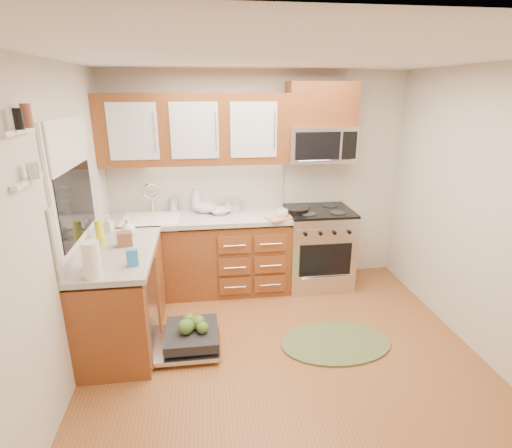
{
  "coord_description": "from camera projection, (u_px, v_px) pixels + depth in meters",
  "views": [
    {
      "loc": [
        -0.65,
        -2.91,
        2.28
      ],
      "look_at": [
        -0.15,
        0.85,
        1.0
      ],
      "focal_mm": 28.0,
      "sensor_mm": 36.0,
      "label": 1
    }
  ],
  "objects": [
    {
      "name": "wall_front",
      "position": [
        387.0,
        379.0,
        1.5
      ],
      "size": [
        3.5,
        0.04,
        2.5
      ],
      "primitive_type": "cube",
      "color": "beige",
      "rests_on": "ground"
    },
    {
      "name": "shelf_lower",
      "position": [
        28.0,
        181.0,
        2.44
      ],
      "size": [
        0.04,
        0.4,
        0.03
      ],
      "primitive_type": "cube",
      "color": "white",
      "rests_on": "ground"
    },
    {
      "name": "cabinet_over_mw",
      "position": [
        321.0,
        104.0,
        4.43
      ],
      "size": [
        0.76,
        0.35,
        0.47
      ],
      "primitive_type": "cube",
      "color": "#5C2714",
      "rests_on": "ground"
    },
    {
      "name": "floor",
      "position": [
        285.0,
        360.0,
        3.54
      ],
      "size": [
        3.5,
        3.5,
        0.0
      ],
      "primitive_type": "plane",
      "color": "brown",
      "rests_on": "ground"
    },
    {
      "name": "countertop_back",
      "position": [
        199.0,
        218.0,
        4.52
      ],
      "size": [
        2.07,
        0.64,
        0.05
      ],
      "primitive_type": "cube",
      "color": "#A8A39A",
      "rests_on": "base_cabinet_back"
    },
    {
      "name": "window_blind",
      "position": [
        69.0,
        143.0,
        3.2
      ],
      "size": [
        0.02,
        0.96,
        0.4
      ],
      "primitive_type": "cube",
      "color": "white",
      "rests_on": "ground"
    },
    {
      "name": "sink",
      "position": [
        152.0,
        229.0,
        4.46
      ],
      "size": [
        0.62,
        0.5,
        0.26
      ],
      "primitive_type": null,
      "color": "white",
      "rests_on": "ground"
    },
    {
      "name": "range",
      "position": [
        318.0,
        247.0,
        4.82
      ],
      "size": [
        0.76,
        0.64,
        0.95
      ],
      "primitive_type": null,
      "color": "silver",
      "rests_on": "ground"
    },
    {
      "name": "base_cabinet_left",
      "position": [
        122.0,
        300.0,
        3.72
      ],
      "size": [
        0.6,
        1.25,
        0.85
      ],
      "primitive_type": "cube",
      "color": "#5C2714",
      "rests_on": "ground"
    },
    {
      "name": "cup",
      "position": [
        282.0,
        214.0,
        4.43
      ],
      "size": [
        0.14,
        0.14,
        0.1
      ],
      "primitive_type": "imported",
      "rotation": [
        0.0,
        0.0,
        0.13
      ],
      "color": "#999999",
      "rests_on": "countertop_back"
    },
    {
      "name": "wall_right",
      "position": [
        492.0,
        219.0,
        3.36
      ],
      "size": [
        0.04,
        3.5,
        2.5
      ],
      "primitive_type": "cube",
      "color": "beige",
      "rests_on": "ground"
    },
    {
      "name": "microwave",
      "position": [
        320.0,
        144.0,
        4.54
      ],
      "size": [
        0.76,
        0.38,
        0.4
      ],
      "primitive_type": null,
      "color": "silver",
      "rests_on": "ground"
    },
    {
      "name": "bowl_b",
      "position": [
        206.0,
        209.0,
        4.66
      ],
      "size": [
        0.33,
        0.33,
        0.08
      ],
      "primitive_type": "imported",
      "rotation": [
        0.0,
        0.0,
        0.28
      ],
      "color": "#999999",
      "rests_on": "countertop_back"
    },
    {
      "name": "paper_towel_roll",
      "position": [
        92.0,
        260.0,
        2.99
      ],
      "size": [
        0.17,
        0.17,
        0.29
      ],
      "primitive_type": "cylinder",
      "rotation": [
        0.0,
        0.0,
        0.32
      ],
      "color": "white",
      "rests_on": "countertop_left"
    },
    {
      "name": "mustard_bottle",
      "position": [
        100.0,
        232.0,
        3.66
      ],
      "size": [
        0.08,
        0.08,
        0.23
      ],
      "primitive_type": "cylinder",
      "rotation": [
        0.0,
        0.0,
        -0.03
      ],
      "color": "yellow",
      "rests_on": "countertop_left"
    },
    {
      "name": "base_cabinet_back",
      "position": [
        201.0,
        257.0,
        4.68
      ],
      "size": [
        2.05,
        0.6,
        0.85
      ],
      "primitive_type": "cube",
      "color": "#5C2714",
      "rests_on": "ground"
    },
    {
      "name": "dishwasher",
      "position": [
        188.0,
        339.0,
        3.68
      ],
      "size": [
        0.7,
        0.6,
        0.2
      ],
      "primitive_type": null,
      "color": "silver",
      "rests_on": "ground"
    },
    {
      "name": "soap_bottle_b",
      "position": [
        108.0,
        223.0,
        4.0
      ],
      "size": [
        0.1,
        0.1,
        0.17
      ],
      "primitive_type": "imported",
      "rotation": [
        0.0,
        0.0,
        -0.33
      ],
      "color": "#999999",
      "rests_on": "countertop_left"
    },
    {
      "name": "skillet",
      "position": [
        297.0,
        210.0,
        4.57
      ],
      "size": [
        0.33,
        0.33,
        0.05
      ],
      "primitive_type": "cylinder",
      "rotation": [
        0.0,
        0.0,
        -0.32
      ],
      "color": "black",
      "rests_on": "range"
    },
    {
      "name": "wall_back",
      "position": [
        258.0,
        180.0,
        4.79
      ],
      "size": [
        3.5,
        0.04,
        2.5
      ],
      "primitive_type": "cube",
      "color": "beige",
      "rests_on": "ground"
    },
    {
      "name": "wall_left",
      "position": [
        55.0,
        238.0,
        2.92
      ],
      "size": [
        0.04,
        3.5,
        2.5
      ],
      "primitive_type": "cube",
      "color": "beige",
      "rests_on": "ground"
    },
    {
      "name": "ceiling",
      "position": [
        294.0,
        56.0,
        2.74
      ],
      "size": [
        3.5,
        3.5,
        0.0
      ],
      "primitive_type": "plane",
      "rotation": [
        3.14,
        0.0,
        0.0
      ],
      "color": "white",
      "rests_on": "ground"
    },
    {
      "name": "shelf_upper",
      "position": [
        18.0,
        131.0,
        2.34
      ],
      "size": [
        0.04,
        0.4,
        0.03
      ],
      "primitive_type": "cube",
      "color": "white",
      "rests_on": "ground"
    },
    {
      "name": "soap_bottle_a",
      "position": [
        196.0,
        199.0,
        4.68
      ],
      "size": [
        0.13,
        0.13,
        0.29
      ],
      "primitive_type": "imported",
      "rotation": [
        0.0,
        0.0,
        -0.21
      ],
      "color": "#999999",
      "rests_on": "countertop_back"
    },
    {
      "name": "backsplash_back",
      "position": [
        198.0,
        186.0,
        4.69
      ],
      "size": [
        2.05,
        0.02,
        0.57
      ],
      "primitive_type": "cube",
      "color": "#B5B3A3",
      "rests_on": "ground"
    },
    {
      "name": "bowl_a",
      "position": [
        219.0,
        211.0,
        4.59
      ],
      "size": [
        0.31,
        0.31,
        0.06
      ],
      "primitive_type": "imported",
      "rotation": [
        0.0,
        0.0,
        0.4
      ],
      "color": "#999999",
      "rests_on": "countertop_back"
    },
    {
      "name": "window",
      "position": [
        72.0,
        183.0,
        3.3
      ],
      "size": [
        0.03,
        1.05,
        1.05
      ],
      "primitive_type": null,
      "color": "white",
      "rests_on": "ground"
    },
    {
      "name": "backsplash_left",
      "position": [
        79.0,
        221.0,
        3.43
      ],
      "size": [
        0.02,
        1.25,
        0.57
      ],
      "primitive_type": "cube",
      "color": "#B5B3A3",
      "rests_on": "ground"
    },
    {
      "name": "rug",
      "position": [
        336.0,
        343.0,
        3.77
      ],
      "size": [
        1.24,
        1.06,
        0.02
      ],
      "primitive_type": null,
      "rotation": [
        0.0,
        0.0,
        0.43
      ],
      "color": "#606D3E",
      "rests_on": "ground"
    },
    {
      "name": "blue_carton",
      "position": [
        132.0,
        258.0,
        3.21
      ],
      "size": [
        0.1,
        0.08,
        0.14
      ],
      "primitive_type": "cube",
      "rotation": [
        0.0,
        0.0,
        0.29
      ],
      "color": "#277DB9",
      "rests_on": "countertop_left"
    },
    {
      "name": "stock_pot",
      "position": [
        234.0,
        206.0,
        4.67
      ],
      "size": [
        0.27,
        0.27,
        0.13
      ],
      "primitive_type": "cylinder",
      "rotation": [
        0.0,
        0.0,
        0.27
      ],
      "color": "silver",
      "rests_on": "countertop_back"
    },
    {
      "name": "red_bottle",
      "position": [
        89.0,
        255.0,
        3.13
      ],
      "size": [
        0.08,
        0.08,
        0.25
      ],
      "primitive_type": "cylinder",
      "rotation": [
        0.0,
        0.0,
        -0.27
      ],
      "color": "red",
      "rests_on": "countertop_left"
    },
    {
      "name": "countertop_left",
      "position": [
        118.0,
        253.0,
        3.57
      ],
      "size": [
        0.64,
        1.27,
        0.05
      ],
      "primitive_type": "cube",
      "color": "#A8A39A",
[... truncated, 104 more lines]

